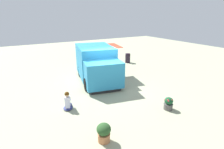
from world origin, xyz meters
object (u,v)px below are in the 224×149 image
at_px(person_customer, 68,102).
at_px(trash_bin, 128,58).
at_px(planter_flowering_far, 168,103).
at_px(planter_flowering_near, 104,132).
at_px(food_truck, 97,65).

height_order(person_customer, trash_bin, person_customer).
relative_size(person_customer, planter_flowering_far, 1.47).
bearing_deg(trash_bin, planter_flowering_near, 140.84).
xyz_separation_m(food_truck, planter_flowering_near, (-5.83, 2.50, -0.70)).
relative_size(person_customer, planter_flowering_near, 1.25).
relative_size(food_truck, planter_flowering_near, 6.85).
xyz_separation_m(food_truck, trash_bin, (2.73, -4.47, -0.63)).
bearing_deg(planter_flowering_far, food_truck, 12.83).
height_order(food_truck, trash_bin, food_truck).
relative_size(planter_flowering_far, trash_bin, 0.69).
xyz_separation_m(person_customer, trash_bin, (5.64, -7.42, 0.09)).
bearing_deg(planter_flowering_near, person_customer, 8.69).
xyz_separation_m(food_truck, person_customer, (-2.91, 2.95, -0.72)).
xyz_separation_m(planter_flowering_far, trash_bin, (8.10, -3.24, 0.15)).
bearing_deg(person_customer, planter_flowering_near, -171.31).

